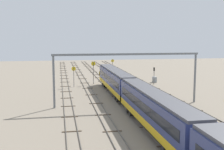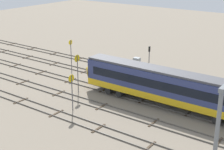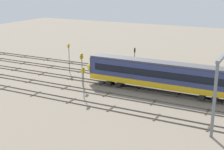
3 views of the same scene
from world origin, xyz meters
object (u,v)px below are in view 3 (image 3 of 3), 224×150
Objects in this scene: speed_sign_far_trackside at (82,65)px; signal_light_trackside_approach at (135,55)px; speed_sign_near_foreground at (69,55)px; relay_cabinet at (123,62)px; speed_sign_mid_trackside at (83,78)px.

speed_sign_far_trackside is 14.90m from signal_light_trackside_approach.
speed_sign_near_foreground is 13.07m from signal_light_trackside_approach.
speed_sign_far_trackside reaches higher than relay_cabinet.
signal_light_trackside_approach is (-3.17, -14.53, -0.93)m from speed_sign_far_trackside.
speed_sign_near_foreground reaches higher than speed_sign_mid_trackside.
speed_sign_mid_trackside is 1.13× the size of signal_light_trackside_approach.
speed_sign_mid_trackside is 6.06m from speed_sign_far_trackside.
speed_sign_far_trackside reaches higher than signal_light_trackside_approach.
speed_sign_near_foreground is at bearing 40.39° from signal_light_trackside_approach.
signal_light_trackside_approach is (0.25, -19.50, -0.38)m from speed_sign_mid_trackside.
relay_cabinet is at bearing -124.99° from speed_sign_near_foreground.
relay_cabinet is (3.41, -20.73, -2.45)m from speed_sign_mid_trackside.
relay_cabinet is at bearing -21.24° from signal_light_trackside_approach.
speed_sign_near_foreground is 15.03m from speed_sign_mid_trackside.
signal_light_trackside_approach reaches higher than relay_cabinet.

